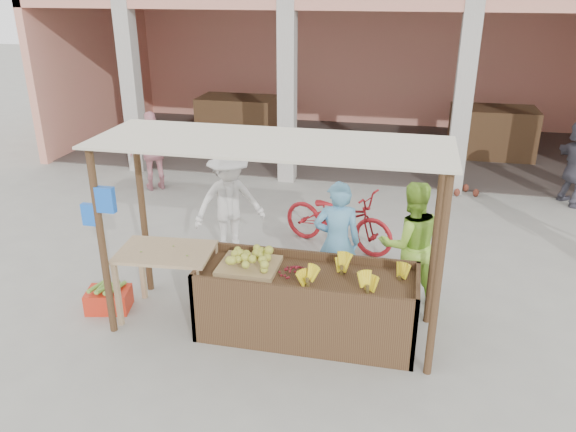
% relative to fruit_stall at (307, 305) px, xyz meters
% --- Properties ---
extents(ground, '(60.00, 60.00, 0.00)m').
position_rel_fruit_stall_xyz_m(ground, '(-0.50, 0.00, -0.40)').
color(ground, gray).
rests_on(ground, ground).
extents(market_building, '(14.40, 6.40, 4.20)m').
position_rel_fruit_stall_xyz_m(market_building, '(-0.45, 8.93, 2.30)').
color(market_building, tan).
rests_on(market_building, ground).
extents(fruit_stall, '(2.60, 0.95, 0.80)m').
position_rel_fruit_stall_xyz_m(fruit_stall, '(0.00, 0.00, 0.00)').
color(fruit_stall, '#4A341D').
rests_on(fruit_stall, ground).
extents(stall_awning, '(4.09, 1.35, 2.39)m').
position_rel_fruit_stall_xyz_m(stall_awning, '(-0.51, 0.06, 1.58)').
color(stall_awning, '#4A341D').
rests_on(stall_awning, ground).
extents(banana_heap, '(1.16, 0.63, 0.21)m').
position_rel_fruit_stall_xyz_m(banana_heap, '(0.53, -0.03, 0.51)').
color(banana_heap, yellow).
rests_on(banana_heap, fruit_stall).
extents(melon_tray, '(0.71, 0.61, 0.19)m').
position_rel_fruit_stall_xyz_m(melon_tray, '(-0.72, 0.05, 0.49)').
color(melon_tray, '#9A7E4F').
rests_on(melon_tray, fruit_stall).
extents(berry_heap, '(0.45, 0.37, 0.14)m').
position_rel_fruit_stall_xyz_m(berry_heap, '(-0.12, -0.03, 0.47)').
color(berry_heap, maroon).
rests_on(berry_heap, fruit_stall).
extents(side_table, '(1.22, 0.86, 0.93)m').
position_rel_fruit_stall_xyz_m(side_table, '(-1.79, 0.02, 0.39)').
color(side_table, tan).
rests_on(side_table, ground).
extents(papaya_pile, '(0.75, 0.43, 0.22)m').
position_rel_fruit_stall_xyz_m(papaya_pile, '(-1.79, 0.02, 0.64)').
color(papaya_pile, '#59912F').
rests_on(papaya_pile, side_table).
extents(red_crate, '(0.62, 0.50, 0.28)m').
position_rel_fruit_stall_xyz_m(red_crate, '(-2.64, -0.02, -0.26)').
color(red_crate, red).
rests_on(red_crate, ground).
extents(plantain_bundle, '(0.45, 0.31, 0.09)m').
position_rel_fruit_stall_xyz_m(plantain_bundle, '(-2.64, -0.02, -0.07)').
color(plantain_bundle, olive).
rests_on(plantain_bundle, red_crate).
extents(produce_sacks, '(0.84, 0.78, 0.63)m').
position_rel_fruit_stall_xyz_m(produce_sacks, '(2.26, 5.50, -0.08)').
color(produce_sacks, maroon).
rests_on(produce_sacks, ground).
extents(vendor_blue, '(0.76, 0.62, 1.82)m').
position_rel_fruit_stall_xyz_m(vendor_blue, '(0.23, 0.88, 0.51)').
color(vendor_blue, '#5DA3D0').
rests_on(vendor_blue, ground).
extents(vendor_green, '(0.98, 0.74, 1.81)m').
position_rel_fruit_stall_xyz_m(vendor_green, '(1.17, 1.03, 0.50)').
color(vendor_green, '#90C738').
rests_on(vendor_green, ground).
extents(motorcycle, '(1.35, 2.13, 1.05)m').
position_rel_fruit_stall_xyz_m(motorcycle, '(0.03, 2.53, 0.13)').
color(motorcycle, maroon).
rests_on(motorcycle, ground).
extents(shopper_a, '(1.33, 1.17, 1.87)m').
position_rel_fruit_stall_xyz_m(shopper_a, '(-1.57, 1.89, 0.53)').
color(shopper_a, silver).
rests_on(shopper_a, ground).
extents(shopper_b, '(1.15, 1.05, 1.74)m').
position_rel_fruit_stall_xyz_m(shopper_b, '(-4.03, 4.48, 0.47)').
color(shopper_b, pink).
rests_on(shopper_b, ground).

